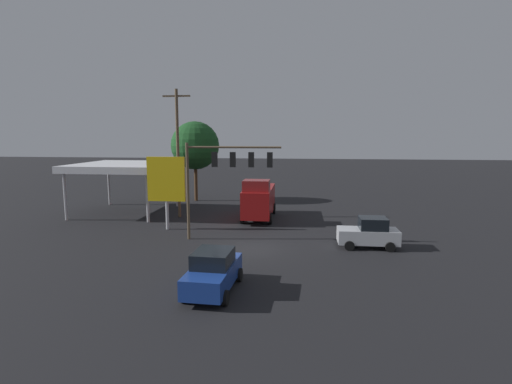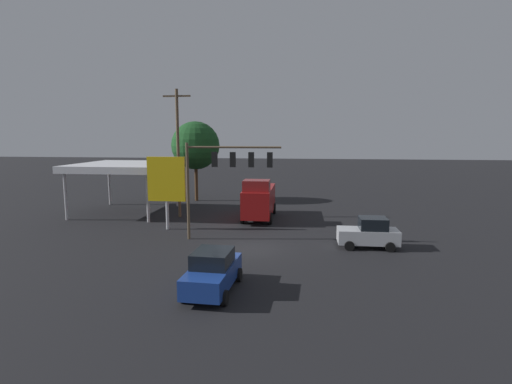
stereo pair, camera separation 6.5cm
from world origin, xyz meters
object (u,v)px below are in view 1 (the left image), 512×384
(utility_pole, at_px, (178,151))
(sedan_waiting, at_px, (213,271))
(street_tree, at_px, (195,146))
(price_sign, at_px, (166,181))
(hatchback_crossing, at_px, (369,233))
(delivery_truck, at_px, (259,199))
(traffic_signal_assembly, at_px, (225,167))

(utility_pole, relative_size, sedan_waiting, 2.47)
(utility_pole, distance_m, sedan_waiting, 18.34)
(street_tree, bearing_deg, price_sign, 96.08)
(price_sign, distance_m, street_tree, 13.82)
(sedan_waiting, distance_m, hatchback_crossing, 11.73)
(hatchback_crossing, xyz_separation_m, street_tree, (15.98, -16.90, 5.10))
(utility_pole, bearing_deg, delivery_truck, -179.79)
(utility_pole, height_order, hatchback_crossing, utility_pole)
(traffic_signal_assembly, distance_m, hatchback_crossing, 10.35)
(utility_pole, bearing_deg, hatchback_crossing, 151.99)
(delivery_truck, distance_m, sedan_waiting, 16.37)
(utility_pole, bearing_deg, traffic_signal_assembly, 127.46)
(price_sign, relative_size, sedan_waiting, 1.24)
(traffic_signal_assembly, bearing_deg, price_sign, -27.44)
(price_sign, bearing_deg, utility_pole, -83.49)
(utility_pole, relative_size, hatchback_crossing, 2.90)
(traffic_signal_assembly, bearing_deg, utility_pole, -52.54)
(sedan_waiting, height_order, hatchback_crossing, hatchback_crossing)
(street_tree, bearing_deg, utility_pole, 95.85)
(utility_pole, distance_m, street_tree, 8.93)
(sedan_waiting, bearing_deg, utility_pole, -154.61)
(delivery_truck, height_order, sedan_waiting, delivery_truck)
(sedan_waiting, bearing_deg, delivery_truck, -178.13)
(traffic_signal_assembly, height_order, street_tree, street_tree)
(traffic_signal_assembly, xyz_separation_m, delivery_truck, (-1.47, -7.32, -3.32))
(delivery_truck, xyz_separation_m, hatchback_crossing, (-8.01, 8.04, -0.75))
(sedan_waiting, bearing_deg, street_tree, -160.20)
(delivery_truck, distance_m, street_tree, 12.68)
(traffic_signal_assembly, bearing_deg, delivery_truck, -101.38)
(traffic_signal_assembly, height_order, price_sign, traffic_signal_assembly)
(traffic_signal_assembly, distance_m, delivery_truck, 8.17)
(hatchback_crossing, bearing_deg, delivery_truck, -45.46)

